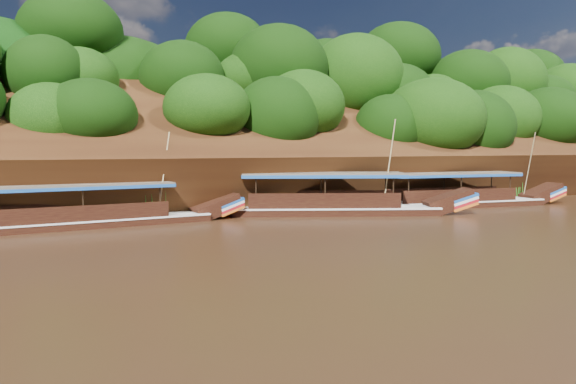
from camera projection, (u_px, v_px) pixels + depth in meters
name	position (u px, v px, depth m)	size (l,w,h in m)	color
ground	(415.00, 228.00, 30.53)	(160.00, 160.00, 0.00)	black
riverbank	(251.00, 175.00, 50.58)	(120.00, 30.06, 19.40)	black
boat_0	(471.00, 199.00, 41.65)	(15.78, 4.27, 5.97)	black
boat_1	(348.00, 205.00, 36.64)	(15.40, 8.43, 6.68)	black
boat_2	(110.00, 216.00, 31.42)	(15.32, 3.11, 5.75)	black
reeds	(281.00, 200.00, 37.21)	(47.69, 2.53, 2.15)	#2D6719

